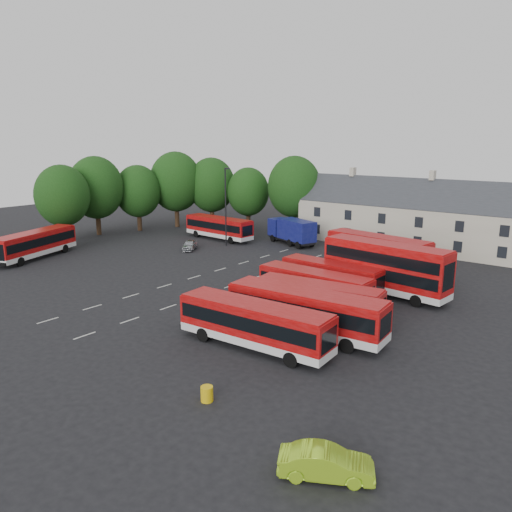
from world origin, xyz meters
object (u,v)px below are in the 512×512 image
(bus_row_a, at_px, (254,321))
(box_truck, at_px, (292,230))
(lime_car, at_px, (326,463))
(lamppost, at_px, (226,205))
(silver_car, at_px, (190,245))
(grit_bin, at_px, (207,394))
(bus_dd_south, at_px, (385,266))
(bus_west, at_px, (35,242))

(bus_row_a, xyz_separation_m, box_truck, (-17.46, 30.02, 0.03))
(box_truck, xyz_separation_m, lime_car, (28.10, -38.59, -1.26))
(lamppost, bearing_deg, lime_car, -43.27)
(silver_car, height_order, lamppost, lamppost)
(lime_car, bearing_deg, grit_bin, 50.87)
(bus_dd_south, height_order, lamppost, lamppost)
(bus_row_a, relative_size, box_truck, 1.38)
(lime_car, height_order, lamppost, lamppost)
(box_truck, xyz_separation_m, grit_bin, (19.85, -37.15, -1.50))
(bus_dd_south, xyz_separation_m, bus_west, (-38.56, -12.34, -0.79))
(bus_west, distance_m, lime_car, 49.12)
(silver_car, relative_size, lamppost, 0.36)
(bus_dd_south, relative_size, bus_west, 1.02)
(bus_west, xyz_separation_m, box_truck, (19.28, 25.67, -0.01))
(bus_row_a, xyz_separation_m, silver_car, (-25.73, 19.00, -1.26))
(bus_west, relative_size, grit_bin, 13.73)
(bus_west, bearing_deg, lamppost, -52.89)
(bus_dd_south, height_order, grit_bin, bus_dd_south)
(bus_row_a, xyz_separation_m, bus_west, (-36.74, 4.35, 0.04))
(grit_bin, bearing_deg, silver_car, 137.12)
(bus_row_a, relative_size, bus_west, 0.97)
(bus_west, relative_size, lime_car, 2.90)
(box_truck, bearing_deg, grit_bin, -43.12)
(silver_car, bearing_deg, bus_west, -160.72)
(bus_dd_south, height_order, box_truck, bus_dd_south)
(bus_west, distance_m, box_truck, 32.11)
(silver_car, xyz_separation_m, grit_bin, (28.13, -26.13, -0.21))
(bus_row_a, relative_size, silver_car, 3.03)
(box_truck, relative_size, silver_car, 2.21)
(bus_dd_south, bearing_deg, lime_car, -64.88)
(bus_dd_south, height_order, lime_car, bus_dd_south)
(silver_car, xyz_separation_m, lime_car, (36.37, -27.56, 0.03))
(box_truck, distance_m, lime_car, 47.75)
(lamppost, bearing_deg, grit_bin, -49.81)
(bus_west, height_order, box_truck, box_truck)
(bus_dd_south, bearing_deg, bus_west, -156.37)
(silver_car, relative_size, lime_car, 0.93)
(bus_dd_south, bearing_deg, lamppost, 170.34)
(bus_dd_south, bearing_deg, bus_row_a, -90.35)
(grit_bin, bearing_deg, lamppost, 130.19)
(bus_dd_south, distance_m, lime_car, 26.83)
(lamppost, bearing_deg, bus_row_a, -45.08)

